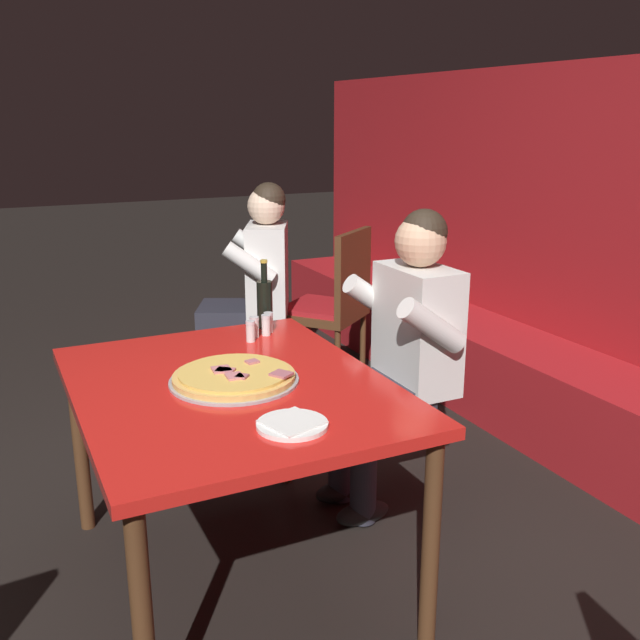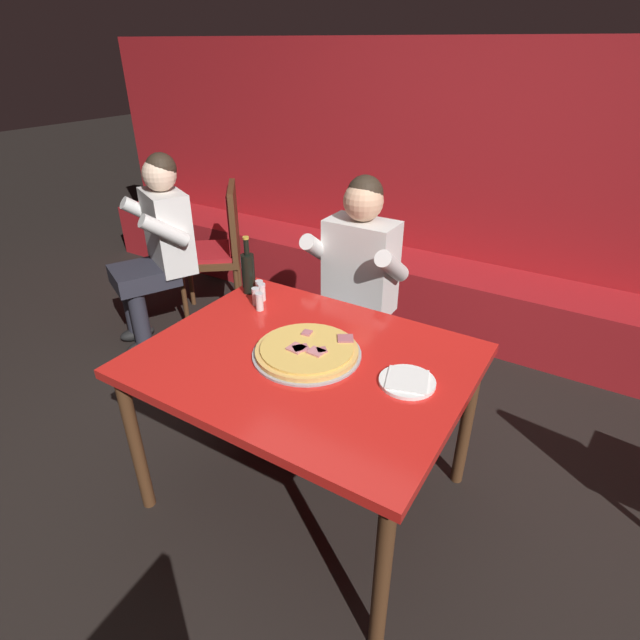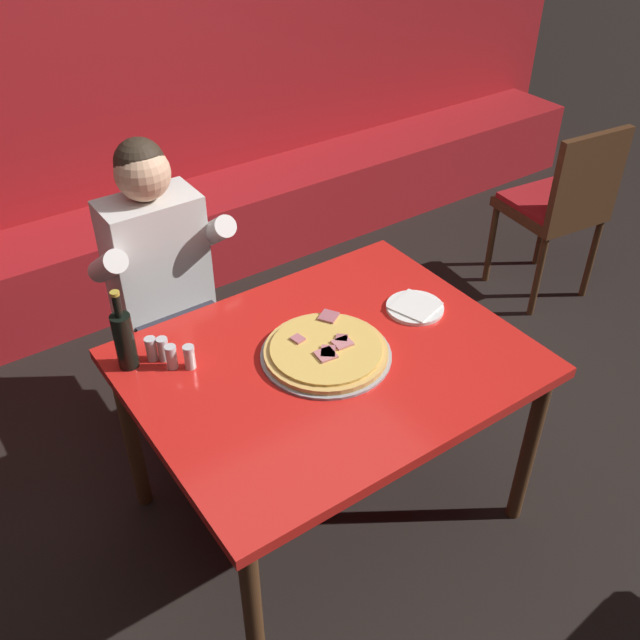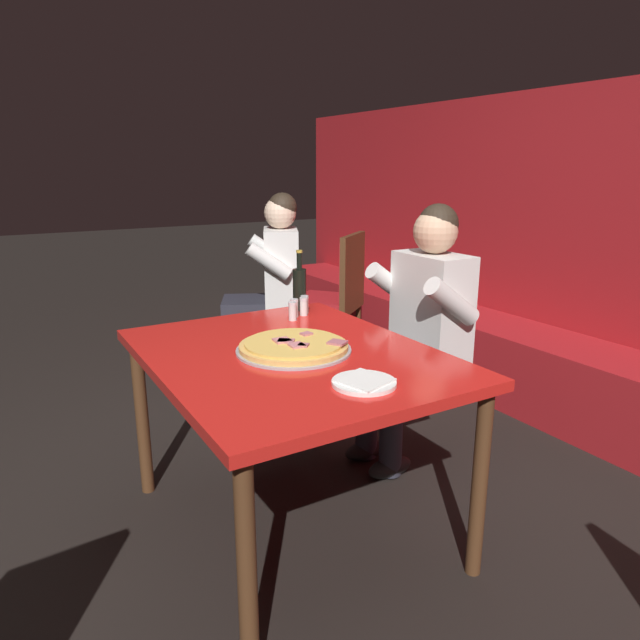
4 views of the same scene
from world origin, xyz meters
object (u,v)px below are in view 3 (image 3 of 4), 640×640
object	(u,v)px
shaker_parmesan	(152,350)
dining_chair_far_right	(563,200)
beer_bottle	(124,339)
shaker_oregano	(172,358)
main_dining_table	(329,376)
diner_seated_blue_shirt	(168,283)
shaker_black_pepper	(190,358)
pizza	(326,351)
plate_white_paper	(415,307)
shaker_red_pepper_flakes	(163,350)

from	to	relation	value
shaker_parmesan	dining_chair_far_right	size ratio (longest dim) A/B	0.09
beer_bottle	shaker_oregano	world-z (taller)	beer_bottle
main_dining_table	dining_chair_far_right	distance (m)	1.93
main_dining_table	shaker_parmesan	xyz separation A→B (m)	(-0.48, 0.33, 0.12)
shaker_oregano	diner_seated_blue_shirt	world-z (taller)	diner_seated_blue_shirt
shaker_oregano	shaker_black_pepper	bearing A→B (deg)	-35.62
beer_bottle	shaker_parmesan	size ratio (longest dim) A/B	3.40
beer_bottle	shaker_black_pepper	size ratio (longest dim) A/B	3.40
shaker_black_pepper	diner_seated_blue_shirt	size ratio (longest dim) A/B	0.07
beer_bottle	dining_chair_far_right	world-z (taller)	beer_bottle
dining_chair_far_right	shaker_black_pepper	bearing A→B (deg)	-172.50
main_dining_table	pizza	size ratio (longest dim) A/B	2.91
pizza	plate_white_paper	bearing A→B (deg)	4.41
beer_bottle	shaker_parmesan	xyz separation A→B (m)	(0.08, -0.02, -0.07)
shaker_red_pepper_flakes	shaker_parmesan	bearing A→B (deg)	143.86
beer_bottle	shaker_red_pepper_flakes	size ratio (longest dim) A/B	3.40
shaker_parmesan	beer_bottle	bearing A→B (deg)	168.71
shaker_oregano	diner_seated_blue_shirt	distance (m)	0.60
shaker_oregano	shaker_black_pepper	size ratio (longest dim) A/B	1.00
main_dining_table	shaker_parmesan	bearing A→B (deg)	145.33
shaker_red_pepper_flakes	diner_seated_blue_shirt	world-z (taller)	diner_seated_blue_shirt
pizza	plate_white_paper	world-z (taller)	pizza
shaker_red_pepper_flakes	diner_seated_blue_shirt	bearing A→B (deg)	64.66
beer_bottle	plate_white_paper	bearing A→B (deg)	-16.98
plate_white_paper	shaker_black_pepper	world-z (taller)	shaker_black_pepper
shaker_black_pepper	dining_chair_far_right	xyz separation A→B (m)	(2.25, 0.30, -0.21)
shaker_parmesan	shaker_oregano	size ratio (longest dim) A/B	1.00
dining_chair_far_right	shaker_oregano	bearing A→B (deg)	-173.49
pizza	shaker_parmesan	world-z (taller)	shaker_parmesan
shaker_black_pepper	diner_seated_blue_shirt	distance (m)	0.62
beer_bottle	shaker_black_pepper	bearing A→B (deg)	-37.81
pizza	beer_bottle	world-z (taller)	beer_bottle
plate_white_paper	shaker_oregano	world-z (taller)	shaker_oregano
pizza	shaker_red_pepper_flakes	bearing A→B (deg)	147.10
main_dining_table	shaker_parmesan	size ratio (longest dim) A/B	14.85
shaker_black_pepper	main_dining_table	bearing A→B (deg)	-29.34
main_dining_table	shaker_black_pepper	distance (m)	0.47
main_dining_table	dining_chair_far_right	xyz separation A→B (m)	(1.85, 0.52, -0.10)
pizza	diner_seated_blue_shirt	size ratio (longest dim) A/B	0.34
shaker_parmesan	pizza	bearing A→B (deg)	-33.12
shaker_oregano	main_dining_table	bearing A→B (deg)	-30.06
main_dining_table	diner_seated_blue_shirt	size ratio (longest dim) A/B	1.00
pizza	shaker_oregano	size ratio (longest dim) A/B	5.11
plate_white_paper	dining_chair_far_right	xyz separation A→B (m)	(1.43, 0.47, -0.18)
plate_white_paper	shaker_red_pepper_flakes	world-z (taller)	shaker_red_pepper_flakes
plate_white_paper	dining_chair_far_right	world-z (taller)	dining_chair_far_right
shaker_red_pepper_flakes	shaker_black_pepper	distance (m)	0.10
diner_seated_blue_shirt	shaker_red_pepper_flakes	bearing A→B (deg)	-115.34
plate_white_paper	shaker_red_pepper_flakes	bearing A→B (deg)	163.34
shaker_red_pepper_flakes	dining_chair_far_right	distance (m)	2.32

